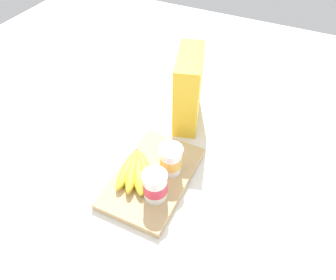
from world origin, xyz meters
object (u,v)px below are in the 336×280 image
at_px(cutting_board, 153,177).
at_px(yogurt_cup_back, 155,186).
at_px(cereal_box, 188,89).
at_px(banana_bunch, 136,170).
at_px(yogurt_cup_front, 171,160).

height_order(cutting_board, yogurt_cup_back, yogurt_cup_back).
xyz_separation_m(cereal_box, yogurt_cup_back, (0.37, 0.06, -0.06)).
height_order(cereal_box, yogurt_cup_back, cereal_box).
relative_size(yogurt_cup_back, banana_bunch, 0.54).
xyz_separation_m(cutting_board, yogurt_cup_back, (0.06, 0.04, 0.06)).
distance_m(cereal_box, yogurt_cup_back, 0.38).
distance_m(cutting_board, banana_bunch, 0.06).
height_order(cereal_box, yogurt_cup_front, cereal_box).
relative_size(cutting_board, banana_bunch, 1.95).
bearing_deg(cutting_board, cereal_box, -176.36).
bearing_deg(yogurt_cup_back, yogurt_cup_front, -179.21).
bearing_deg(banana_bunch, yogurt_cup_back, 63.39).
relative_size(cutting_board, yogurt_cup_back, 3.63).
distance_m(cutting_board, yogurt_cup_back, 0.09).
xyz_separation_m(cereal_box, banana_bunch, (0.32, -0.03, -0.09)).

